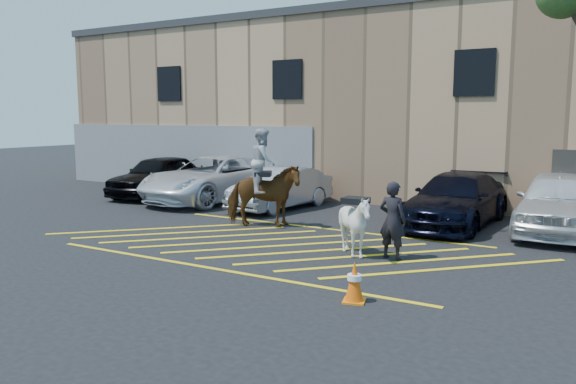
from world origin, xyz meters
The scene contains 12 objects.
ground centered at (0.00, 0.00, 0.00)m, with size 90.00×90.00×0.00m, color black.
car_black_suv centered at (-8.73, 4.78, 0.82)m, with size 1.94×4.82×1.64m, color black.
car_white_pickup centered at (-5.97, 4.82, 0.86)m, with size 2.84×6.16×1.71m, color white.
car_silver_sedan centered at (-2.86, 4.56, 0.71)m, with size 1.50×4.31×1.42m, color #969BA4.
car_blue_suv centered at (3.13, 4.64, 0.76)m, with size 2.13×5.25×1.52m, color black.
car_white_suv centered at (5.86, 4.90, 0.86)m, with size 2.04×5.07×1.73m, color silver.
handler centered at (2.86, -0.07, 0.89)m, with size 0.65×0.43×1.78m, color black.
warehouse centered at (-0.01, 11.99, 3.65)m, with size 32.42×10.20×7.30m.
hatching_zone centered at (0.00, -0.30, 0.01)m, with size 12.60×5.12×0.01m.
mounted_bay centered at (-1.67, 1.57, 1.16)m, with size 2.38×1.87×2.87m.
saddled_white centered at (2.04, -0.30, 0.74)m, with size 1.21×1.36×1.47m.
traffic_cone centered at (3.31, -3.26, 0.37)m, with size 0.47×0.47×0.73m.
Camera 1 is at (7.07, -12.03, 3.24)m, focal length 35.00 mm.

